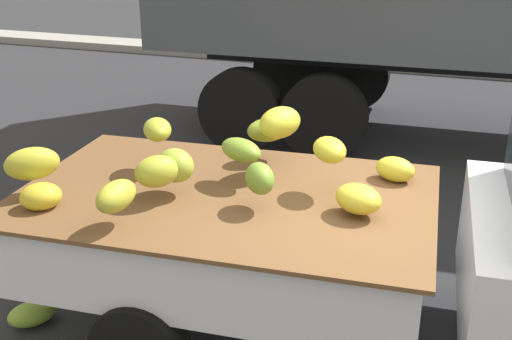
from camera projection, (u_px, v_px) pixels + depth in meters
name	position (u px, v px, depth m)	size (l,w,h in m)	color
curb_strip	(465.00, 69.00, 12.54)	(80.00, 0.80, 0.16)	gray
fallen_banana_bunch_near_tailgate	(32.00, 314.00, 4.93)	(0.36, 0.25, 0.17)	olive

